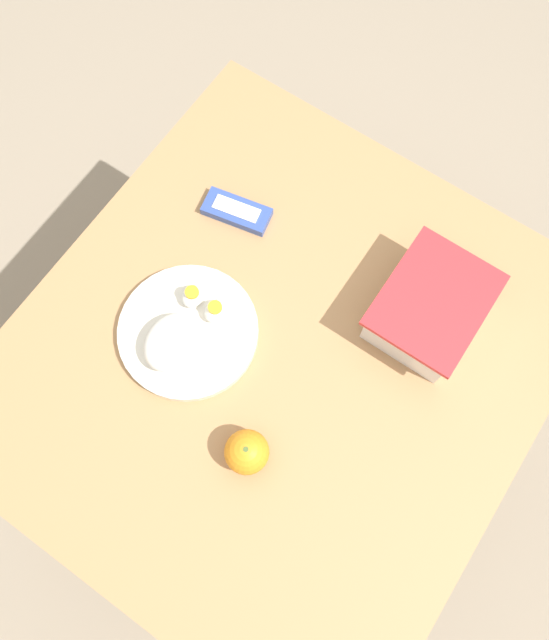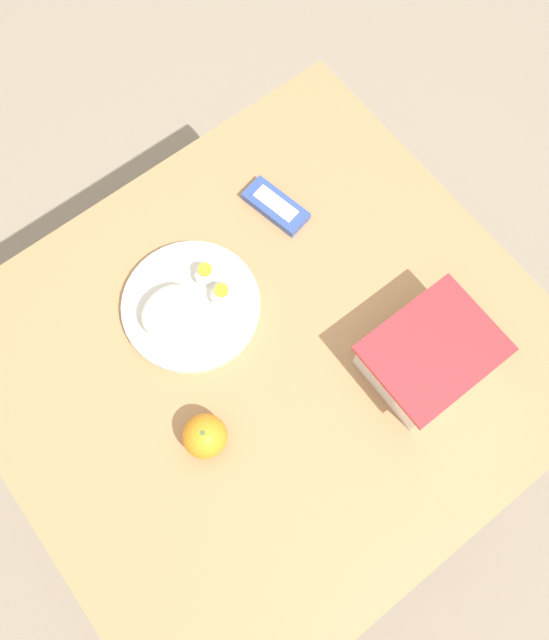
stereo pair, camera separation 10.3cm
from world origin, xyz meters
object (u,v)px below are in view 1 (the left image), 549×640
(food_container, at_px, (429,309))
(orange_fruit, at_px, (247,452))
(rice_plate, at_px, (185,333))
(candy_bar, at_px, (237,211))

(food_container, relative_size, orange_fruit, 2.87)
(orange_fruit, bearing_deg, food_container, 162.17)
(orange_fruit, distance_m, rice_plate, 0.22)
(food_container, xyz_separation_m, orange_fruit, (0.36, -0.12, -0.00))
(orange_fruit, relative_size, rice_plate, 0.30)
(rice_plate, distance_m, candy_bar, 0.25)
(food_container, height_order, rice_plate, food_container)
(food_container, bearing_deg, orange_fruit, -17.83)
(food_container, xyz_separation_m, rice_plate, (0.26, -0.31, -0.02))
(rice_plate, relative_size, candy_bar, 1.83)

